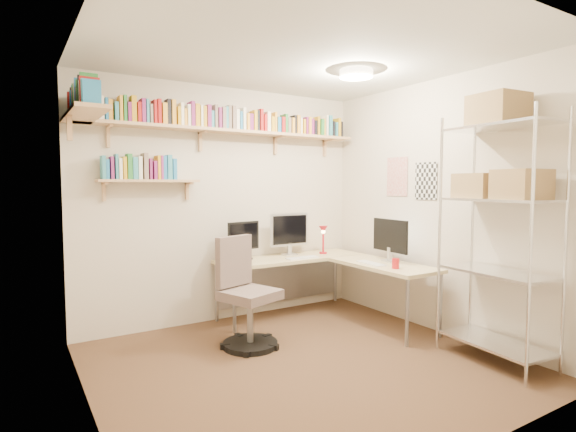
% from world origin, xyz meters
% --- Properties ---
extents(ground, '(3.20, 3.20, 0.00)m').
position_xyz_m(ground, '(0.00, 0.00, 0.00)').
color(ground, '#472A1E').
rests_on(ground, ground).
extents(room_shell, '(3.24, 3.04, 2.52)m').
position_xyz_m(room_shell, '(0.00, 0.00, 1.55)').
color(room_shell, beige).
rests_on(room_shell, ground).
extents(wall_shelves, '(3.12, 1.09, 0.80)m').
position_xyz_m(wall_shelves, '(-0.44, 1.30, 2.03)').
color(wall_shelves, tan).
rests_on(wall_shelves, ground).
extents(corner_desk, '(1.75, 1.71, 1.14)m').
position_xyz_m(corner_desk, '(0.69, 1.00, 0.65)').
color(corner_desk, beige).
rests_on(corner_desk, ground).
extents(office_chair, '(0.56, 0.57, 0.99)m').
position_xyz_m(office_chair, '(-0.22, 0.62, 0.42)').
color(office_chair, black).
rests_on(office_chair, ground).
extents(wire_rack, '(0.51, 0.92, 2.19)m').
position_xyz_m(wire_rack, '(1.36, -0.80, 1.50)').
color(wire_rack, silver).
rests_on(wire_rack, ground).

